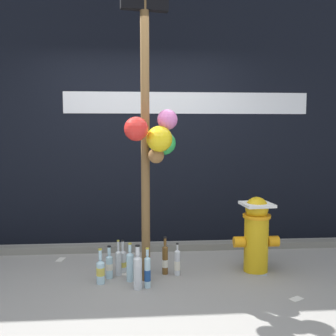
% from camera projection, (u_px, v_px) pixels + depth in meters
% --- Properties ---
extents(ground_plane, '(14.00, 14.00, 0.00)m').
position_uv_depth(ground_plane, '(141.00, 294.00, 3.41)').
color(ground_plane, gray).
extents(building_wall, '(10.00, 0.21, 3.42)m').
position_uv_depth(building_wall, '(140.00, 111.00, 4.93)').
color(building_wall, black).
rests_on(building_wall, ground_plane).
extents(curb_strip, '(8.00, 0.12, 0.08)m').
position_uv_depth(curb_strip, '(141.00, 248.00, 4.63)').
color(curb_strip, slate).
rests_on(curb_strip, ground_plane).
extents(memorial_post, '(0.52, 0.52, 2.92)m').
position_uv_depth(memorial_post, '(152.00, 113.00, 3.53)').
color(memorial_post, brown).
rests_on(memorial_post, ground_plane).
extents(fire_hydrant, '(0.47, 0.33, 0.78)m').
position_uv_depth(fire_hydrant, '(257.00, 233.00, 3.94)').
color(fire_hydrant, gold).
rests_on(fire_hydrant, ground_plane).
extents(bottle_0, '(0.06, 0.06, 0.33)m').
position_uv_depth(bottle_0, '(178.00, 263.00, 3.85)').
color(bottle_0, silver).
rests_on(bottle_0, ground_plane).
extents(bottle_1, '(0.08, 0.08, 0.34)m').
position_uv_depth(bottle_1, '(123.00, 261.00, 3.93)').
color(bottle_1, silver).
rests_on(bottle_1, ground_plane).
extents(bottle_2, '(0.07, 0.07, 0.34)m').
position_uv_depth(bottle_2, '(146.00, 260.00, 3.94)').
color(bottle_2, '#93CCE0').
rests_on(bottle_2, ground_plane).
extents(bottle_3, '(0.07, 0.07, 0.38)m').
position_uv_depth(bottle_3, '(130.00, 265.00, 3.69)').
color(bottle_3, '#B2DBEA').
rests_on(bottle_3, ground_plane).
extents(bottle_4, '(0.08, 0.08, 0.42)m').
position_uv_depth(bottle_4, '(138.00, 271.00, 3.51)').
color(bottle_4, silver).
rests_on(bottle_4, ground_plane).
extents(bottle_5, '(0.06, 0.06, 0.36)m').
position_uv_depth(bottle_5, '(119.00, 262.00, 3.84)').
color(bottle_5, silver).
rests_on(bottle_5, ground_plane).
extents(bottle_6, '(0.06, 0.06, 0.39)m').
position_uv_depth(bottle_6, '(165.00, 259.00, 3.88)').
color(bottle_6, brown).
rests_on(bottle_6, ground_plane).
extents(bottle_7, '(0.06, 0.06, 0.38)m').
position_uv_depth(bottle_7, '(148.00, 272.00, 3.54)').
color(bottle_7, '#B2DBEA').
rests_on(bottle_7, ground_plane).
extents(bottle_8, '(0.07, 0.07, 0.33)m').
position_uv_depth(bottle_8, '(110.00, 265.00, 3.77)').
color(bottle_8, '#B2DBEA').
rests_on(bottle_8, ground_plane).
extents(bottle_9, '(0.08, 0.08, 0.34)m').
position_uv_depth(bottle_9, '(101.00, 271.00, 3.64)').
color(bottle_9, '#B2DBEA').
rests_on(bottle_9, ground_plane).
extents(litter_0, '(0.19, 0.16, 0.01)m').
position_uv_depth(litter_0, '(259.00, 273.00, 3.90)').
color(litter_0, '#8C99B2').
rests_on(litter_0, ground_plane).
extents(litter_1, '(0.11, 0.12, 0.01)m').
position_uv_depth(litter_1, '(124.00, 273.00, 3.90)').
color(litter_1, silver).
rests_on(litter_1, ground_plane).
extents(litter_2, '(0.10, 0.15, 0.01)m').
position_uv_depth(litter_2, '(61.00, 259.00, 4.32)').
color(litter_2, silver).
rests_on(litter_2, ground_plane).
extents(litter_3, '(0.14, 0.12, 0.01)m').
position_uv_depth(litter_3, '(297.00, 299.00, 3.31)').
color(litter_3, silver).
rests_on(litter_3, ground_plane).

